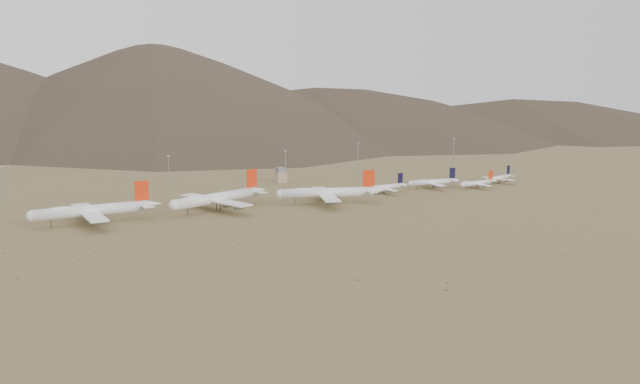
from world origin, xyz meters
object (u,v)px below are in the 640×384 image
narrowbody_a (385,187)px  control_tower (280,176)px  widebody_west (92,210)px  widebody_centre (217,198)px  widebody_east (328,192)px  narrowbody_b (434,182)px

narrowbody_a → control_tower: narrowbody_a is taller
widebody_west → widebody_centre: (77.95, 2.68, 0.11)m
narrowbody_a → widebody_east: bearing=-169.2°
widebody_west → narrowbody_a: bearing=1.0°
widebody_centre → narrowbody_a: size_ratio=1.83×
widebody_west → widebody_east: 150.98m
narrowbody_b → control_tower: size_ratio=3.72×
narrowbody_b → narrowbody_a: bearing=-172.3°
narrowbody_a → narrowbody_b: 44.57m
narrowbody_a → widebody_centre: bearing=175.9°
narrowbody_a → widebody_west: bearing=176.3°
control_tower → widebody_west: bearing=-152.2°
widebody_east → narrowbody_b: 102.05m
widebody_west → control_tower: size_ratio=6.46×
widebody_centre → widebody_east: size_ratio=1.06×
narrowbody_a → narrowbody_b: (44.57, 0.18, 0.39)m
widebody_west → widebody_centre: bearing=1.7°
widebody_east → narrowbody_b: bearing=27.5°
widebody_west → widebody_centre: size_ratio=1.03×
widebody_centre → widebody_west: bearing=163.2°
widebody_centre → widebody_east: 73.95m
narrowbody_a → control_tower: bearing=114.2°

